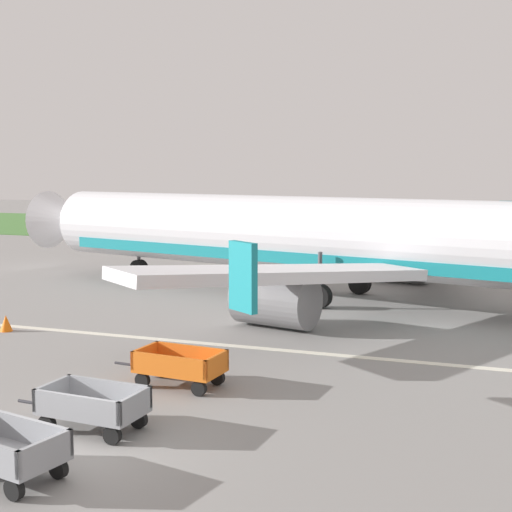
# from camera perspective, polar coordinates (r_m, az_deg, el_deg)

# --- Properties ---
(ground_plane) EXTENTS (220.00, 220.00, 0.00)m
(ground_plane) POSITION_cam_1_polar(r_m,az_deg,el_deg) (16.98, -14.78, -15.06)
(ground_plane) COLOR gray
(grass_strip) EXTENTS (220.00, 28.00, 0.06)m
(grass_strip) POSITION_cam_1_polar(r_m,az_deg,el_deg) (71.07, 12.11, 1.78)
(grass_strip) COLOR #477A38
(grass_strip) RESTS_ON ground
(apron_stripe) EXTENTS (120.00, 0.36, 0.01)m
(apron_stripe) POSITION_cam_1_polar(r_m,az_deg,el_deg) (25.56, -1.82, -7.28)
(apron_stripe) COLOR silver
(apron_stripe) RESTS_ON ground
(airplane) EXTENTS (37.32, 30.20, 11.34)m
(airplane) POSITION_cam_1_polar(r_m,az_deg,el_deg) (34.66, 4.76, 1.59)
(airplane) COLOR silver
(airplane) RESTS_ON ground
(baggage_cart_nearest) EXTENTS (3.63, 1.88, 1.07)m
(baggage_cart_nearest) POSITION_cam_1_polar(r_m,az_deg,el_deg) (15.83, -19.71, -14.55)
(baggage_cart_nearest) COLOR gray
(baggage_cart_nearest) RESTS_ON ground
(baggage_cart_second_in_row) EXTENTS (3.59, 1.56, 1.07)m
(baggage_cart_second_in_row) POSITION_cam_1_polar(r_m,az_deg,el_deg) (17.92, -13.10, -11.75)
(baggage_cart_second_in_row) COLOR gray
(baggage_cart_second_in_row) RESTS_ON ground
(baggage_cart_third_in_row) EXTENTS (3.60, 1.61, 1.07)m
(baggage_cart_third_in_row) POSITION_cam_1_polar(r_m,az_deg,el_deg) (20.96, -6.20, -8.84)
(baggage_cart_third_in_row) COLOR orange
(baggage_cart_third_in_row) RESTS_ON ground
(traffic_cone_near_plane) EXTENTS (0.49, 0.49, 0.65)m
(traffic_cone_near_plane) POSITION_cam_1_polar(r_m,az_deg,el_deg) (29.44, -19.57, -5.14)
(traffic_cone_near_plane) COLOR orange
(traffic_cone_near_plane) RESTS_ON ground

